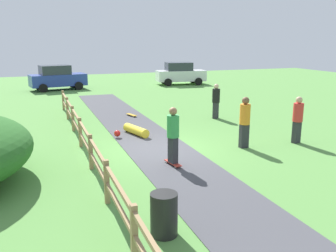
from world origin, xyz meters
The scene contains 12 objects.
ground_plane centered at (0.00, 0.00, 0.00)m, with size 60.00×60.00×0.00m, color #568E42.
asphalt_path centered at (0.00, 0.00, 0.01)m, with size 2.40×28.00×0.02m, color #47474C.
wooden_fence centered at (-2.60, 0.00, 0.67)m, with size 0.12×18.12×1.10m.
trash_bin centered at (-1.80, -5.74, 0.45)m, with size 0.56×0.56×0.90m, color black.
skater_riding centered at (-0.14, -1.86, 1.06)m, with size 0.44×0.82×1.85m.
skater_fallen centered at (-0.30, 2.21, 0.20)m, with size 1.35×1.55×0.36m.
skateboard_loose centered at (0.53, 5.96, 0.09)m, with size 0.42×0.82×0.08m.
bystander_orange centered at (3.02, -0.88, 1.05)m, with size 0.39×0.39×1.88m.
bystander_red centered at (5.26, -1.00, 0.99)m, with size 0.47×0.47×1.79m.
bystander_black centered at (4.41, 4.09, 0.96)m, with size 0.53×0.53×1.73m.
parked_car_blue centered at (-2.32, 17.86, 0.96)m, with size 4.43×2.55×1.92m.
parked_car_white centered at (8.01, 17.87, 0.96)m, with size 4.38×2.40×1.92m.
Camera 1 is at (-4.06, -12.18, 3.90)m, focal length 39.44 mm.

